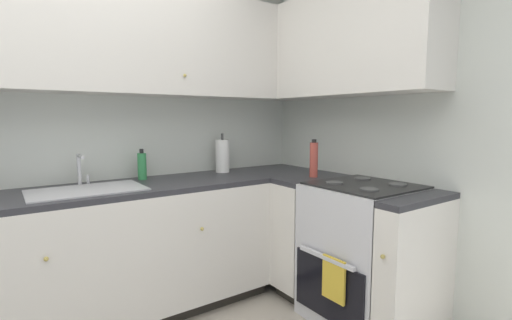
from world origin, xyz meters
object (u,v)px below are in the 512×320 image
(oven_range, at_px, (363,252))
(soap_bottle, at_px, (142,166))
(paper_towel_roll, at_px, (222,156))
(oil_bottle, at_px, (314,159))

(oven_range, xyz_separation_m, soap_bottle, (-1.09, 1.07, 0.53))
(soap_bottle, bearing_deg, paper_towel_roll, -1.79)
(soap_bottle, relative_size, oil_bottle, 0.78)
(oil_bottle, bearing_deg, oven_range, -87.69)
(oven_range, relative_size, paper_towel_roll, 3.24)
(paper_towel_roll, bearing_deg, oven_range, -66.92)
(oil_bottle, bearing_deg, paper_towel_roll, 125.80)
(oil_bottle, bearing_deg, soap_bottle, 150.10)
(oven_range, distance_m, oil_bottle, 0.73)
(oven_range, xyz_separation_m, paper_towel_roll, (-0.45, 1.05, 0.57))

